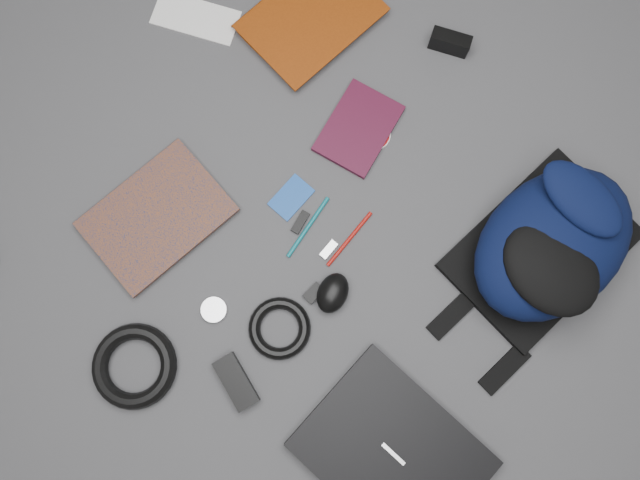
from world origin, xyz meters
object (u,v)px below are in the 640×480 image
Objects in this scene: laptop at (392,453)px; comic_book at (127,181)px; compact_camera at (450,42)px; backpack at (553,244)px; dvd_case at (359,128)px; power_brick at (236,382)px; mouse at (333,293)px.

comic_book is at bearing 177.33° from laptop.
backpack is at bearing -51.32° from compact_camera.
dvd_case is 0.61m from power_brick.
mouse is (0.17, -0.33, 0.02)m from dvd_case.
backpack reaches higher than compact_camera.
comic_book is at bearing 175.01° from mouse.
comic_book is 0.50m from power_brick.
compact_camera reaches higher than dvd_case.
laptop is at bearing 35.37° from power_brick.
power_brick is at bearing -10.82° from comic_book.
compact_camera is at bearing 73.53° from dvd_case.
laptop is 0.90m from compact_camera.
backpack is 4.58× the size of compact_camera.
laptop is 3.93× the size of mouse.
backpack is 0.48m from dvd_case.
backpack is 0.71m from power_brick.
backpack is at bearing 35.74° from mouse.
backpack reaches higher than power_brick.
compact_camera is (-0.40, 0.81, 0.01)m from laptop.
mouse is at bearing -120.99° from backpack.
comic_book is 0.52m from dvd_case.
dvd_case is (-0.45, 0.53, -0.01)m from laptop.
comic_book is 3.31× the size of mouse.
backpack is 0.46m from mouse.
backpack is 3.60× the size of power_brick.
power_brick reaches higher than dvd_case.
compact_camera is (-0.42, 0.28, -0.06)m from backpack.
laptop reaches higher than dvd_case.
mouse is (-0.31, -0.34, -0.06)m from backpack.
laptop reaches higher than power_brick.
backpack is at bearing 94.24° from laptop.
laptop is 0.69m from dvd_case.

